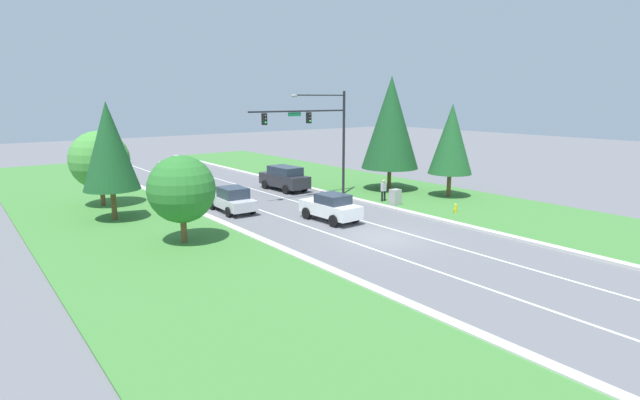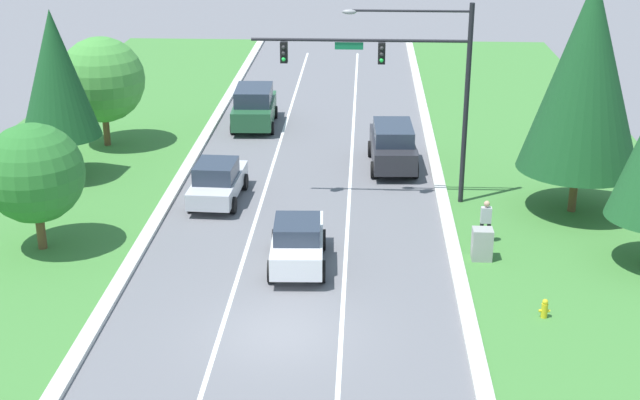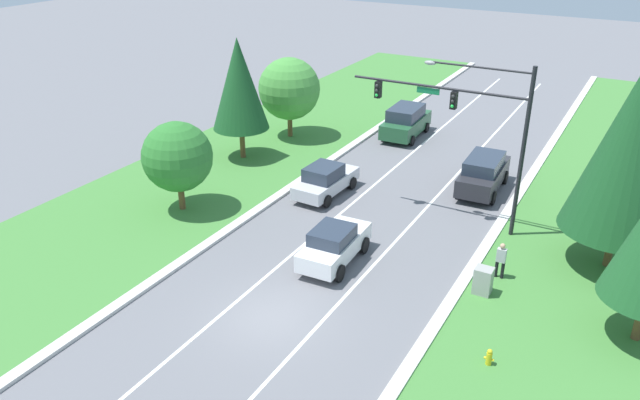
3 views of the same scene
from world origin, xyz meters
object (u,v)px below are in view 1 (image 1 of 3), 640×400
forest_suv (174,176)px  oak_near_left_tree (182,189)px  utility_cabinet (395,198)px  pedestrian (384,190)px  conifer_mid_left_tree (109,146)px  fire_hydrant (455,209)px  conifer_far_right_tree (451,139)px  white_sedan (331,207)px  traffic_signal_mast (319,127)px  conifer_near_right_tree (391,123)px  oak_far_left_tree (99,160)px  charcoal_suv (284,178)px  silver_sedan (232,200)px

forest_suv → oak_near_left_tree: bearing=-111.7°
forest_suv → utility_cabinet: bearing=-60.8°
forest_suv → pedestrian: forest_suv is taller
forest_suv → conifer_mid_left_tree: 11.88m
fire_hydrant → conifer_mid_left_tree: conifer_mid_left_tree is taller
forest_suv → conifer_far_right_tree: size_ratio=0.69×
utility_cabinet → conifer_far_right_tree: bearing=-1.9°
white_sedan → oak_near_left_tree: bearing=172.6°
utility_cabinet → fire_hydrant: size_ratio=1.73×
traffic_signal_mast → fire_hydrant: bearing=-67.5°
pedestrian → oak_near_left_tree: (-15.96, -1.37, 1.99)m
traffic_signal_mast → pedestrian: 6.72m
conifer_near_right_tree → conifer_far_right_tree: 5.31m
utility_cabinet → pedestrian: bearing=79.0°
conifer_far_right_tree → fire_hydrant: bearing=-136.9°
fire_hydrant → forest_suv: bearing=119.0°
forest_suv → oak_far_left_tree: oak_far_left_tree is taller
traffic_signal_mast → pedestrian: (2.90, -4.07, -4.49)m
charcoal_suv → fire_hydrant: charcoal_suv is taller
pedestrian → conifer_mid_left_tree: conifer_mid_left_tree is taller
forest_suv → utility_cabinet: size_ratio=4.06×
conifer_near_right_tree → oak_near_left_tree: size_ratio=1.99×
white_sedan → oak_near_left_tree: 9.53m
traffic_signal_mast → silver_sedan: bearing=-178.5°
conifer_near_right_tree → conifer_mid_left_tree: conifer_near_right_tree is taller
traffic_signal_mast → oak_far_left_tree: bearing=154.2°
silver_sedan → oak_far_left_tree: bearing=135.4°
pedestrian → oak_far_left_tree: 20.31m
fire_hydrant → conifer_far_right_tree: (4.26, 3.98, 4.17)m
fire_hydrant → oak_near_left_tree: bearing=165.9°
conifer_near_right_tree → oak_near_left_tree: 20.50m
oak_far_left_tree → utility_cabinet: bearing=-36.5°
conifer_far_right_tree → pedestrian: bearing=162.6°
traffic_signal_mast → charcoal_suv: size_ratio=1.71×
oak_far_left_tree → conifer_mid_left_tree: conifer_mid_left_tree is taller
pedestrian → charcoal_suv: bearing=-69.5°
forest_suv → conifer_mid_left_tree: (-7.25, -8.68, 3.63)m
conifer_near_right_tree → conifer_mid_left_tree: (-21.32, 2.84, -0.91)m
charcoal_suv → silver_sedan: size_ratio=1.11×
conifer_mid_left_tree → conifer_far_right_tree: bearing=-18.8°
white_sedan → utility_cabinet: (6.39, 0.68, -0.28)m
white_sedan → pedestrian: size_ratio=2.56×
conifer_mid_left_tree → fire_hydrant: bearing=-32.3°
charcoal_suv → conifer_far_right_tree: (8.55, -10.21, 3.46)m
oak_near_left_tree → fire_hydrant: bearing=-14.1°
oak_near_left_tree → white_sedan: bearing=-5.0°
utility_cabinet → conifer_mid_left_tree: size_ratio=0.16×
oak_far_left_tree → conifer_near_right_tree: bearing=-20.1°
forest_suv → conifer_far_right_tree: (15.62, -16.47, 3.44)m
oak_near_left_tree → charcoal_suv: bearing=37.7°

